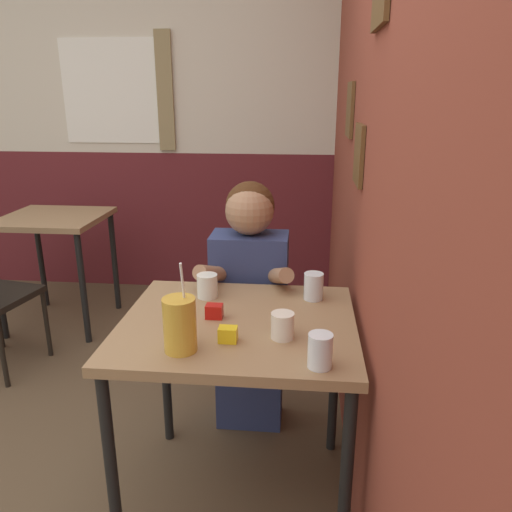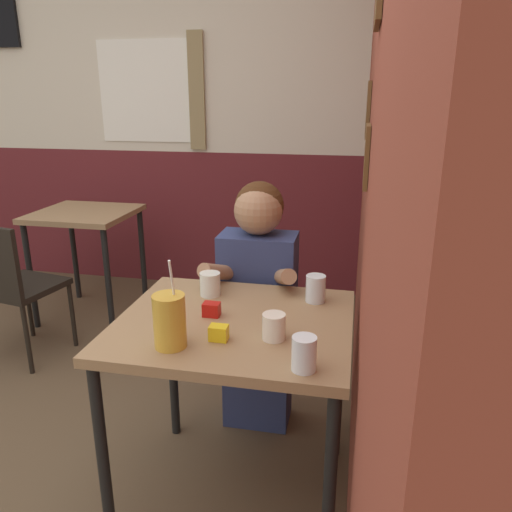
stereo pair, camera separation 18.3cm
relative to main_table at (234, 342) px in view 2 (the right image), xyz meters
The scene contains 13 objects.
brick_wall_right 1.25m from the main_table, 63.73° to the left, with size 0.08×4.55×2.70m.
back_wall 2.51m from the main_table, 111.28° to the left, with size 5.59×0.09×2.70m.
main_table is the anchor object (origin of this frame).
background_table 2.05m from the main_table, 134.12° to the left, with size 0.65×0.62×0.77m.
chair_near_window 1.73m from the main_table, 152.66° to the left, with size 0.47×0.47×0.86m.
person_seated 0.50m from the main_table, 91.51° to the left, with size 0.42×0.41×1.18m.
cocktail_pitcher 0.32m from the main_table, 123.11° to the right, with size 0.10×0.10×0.29m.
glass_near_pitcher 0.42m from the main_table, 45.72° to the right, with size 0.07×0.07×0.10m.
glass_center 0.28m from the main_table, 125.88° to the left, with size 0.08×0.08×0.09m.
glass_far_side 0.24m from the main_table, 35.11° to the right, with size 0.08×0.08×0.09m.
glass_by_brick 0.38m from the main_table, 40.09° to the left, with size 0.08×0.08×0.11m.
condiment_ketchup 0.14m from the main_table, 169.78° to the left, with size 0.06×0.04×0.05m.
condiment_mustard 0.19m from the main_table, 94.24° to the right, with size 0.06×0.04×0.05m.
Camera 2 is at (1.26, -1.24, 1.53)m, focal length 35.00 mm.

